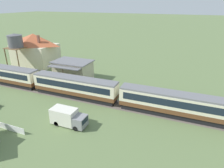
# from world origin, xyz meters

# --- Properties ---
(ground_plane) EXTENTS (600.00, 600.00, 0.00)m
(ground_plane) POSITION_xyz_m (0.00, 0.00, 0.00)
(ground_plane) COLOR #607547
(passenger_train) EXTENTS (75.42, 2.92, 4.19)m
(passenger_train) POSITION_xyz_m (-14.12, -0.93, 2.32)
(passenger_train) COLOR brown
(passenger_train) RESTS_ON ground_plane
(railway_track) EXTENTS (130.62, 3.60, 0.04)m
(railway_track) POSITION_xyz_m (-26.49, -0.93, 0.01)
(railway_track) COLOR #665B51
(railway_track) RESTS_ON ground_plane
(station_building) EXTENTS (9.20, 7.42, 4.73)m
(station_building) POSITION_xyz_m (-29.58, 7.44, 2.40)
(station_building) COLOR beige
(station_building) RESTS_ON ground_plane
(station_house_terracotta_roof) EXTENTS (13.09, 9.14, 9.40)m
(station_house_terracotta_roof) POSITION_xyz_m (-46.74, 13.82, 4.87)
(station_house_terracotta_roof) COLOR beige
(station_house_terracotta_roof) RESTS_ON ground_plane
(water_tower) EXTENTS (4.73, 4.73, 10.28)m
(water_tower) POSITION_xyz_m (-47.25, 7.62, 8.17)
(water_tower) COLOR brown
(water_tower) RESTS_ON ground_plane
(delivery_truck_grey) EXTENTS (5.76, 2.26, 2.69)m
(delivery_truck_grey) POSITION_xyz_m (-19.56, -10.02, 1.35)
(delivery_truck_grey) COLOR gray
(delivery_truck_grey) RESTS_ON ground_plane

